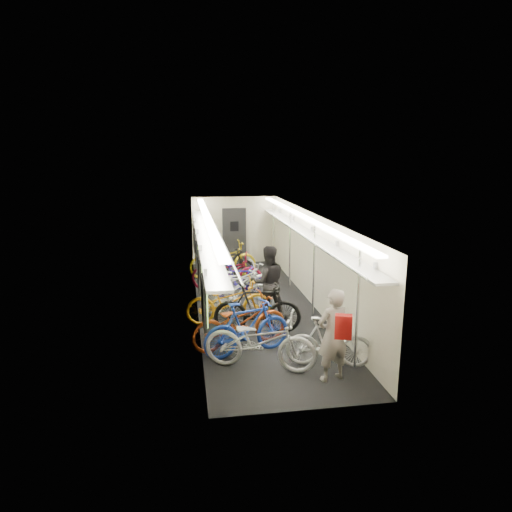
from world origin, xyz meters
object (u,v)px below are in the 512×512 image
object	(u,v)px
bicycle_0	(260,341)
backpack	(343,327)
passenger_near	(333,335)
bicycle_1	(247,328)
passenger_mid	(268,282)

from	to	relation	value
bicycle_0	backpack	world-z (taller)	backpack
bicycle_0	passenger_near	bearing A→B (deg)	-95.65
passenger_near	backpack	world-z (taller)	passenger_near
bicycle_1	bicycle_0	bearing A→B (deg)	174.56
bicycle_0	passenger_near	size ratio (longest dim) A/B	1.25
bicycle_0	passenger_near	xyz separation A→B (m)	(1.17, -0.60, 0.29)
bicycle_0	passenger_mid	bearing A→B (deg)	7.89
passenger_near	backpack	size ratio (longest dim) A/B	4.36
passenger_near	passenger_mid	distance (m)	3.27
bicycle_0	passenger_mid	distance (m)	2.73
bicycle_1	backpack	distance (m)	2.45
passenger_near	bicycle_1	bearing A→B (deg)	-58.86
backpack	passenger_mid	bearing A→B (deg)	114.65
passenger_mid	passenger_near	bearing A→B (deg)	97.14
bicycle_0	backpack	distance (m)	1.88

